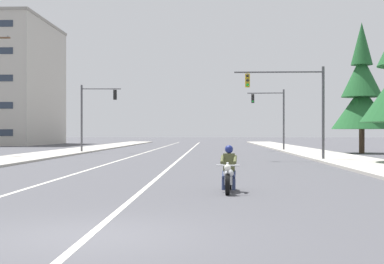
{
  "coord_description": "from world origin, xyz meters",
  "views": [
    {
      "loc": [
        2.2,
        -9.97,
        1.86
      ],
      "look_at": [
        1.1,
        21.93,
        1.89
      ],
      "focal_mm": 51.88,
      "sensor_mm": 36.0,
      "label": 1
    }
  ],
  "objects": [
    {
      "name": "traffic_signal_mid_right",
      "position": [
        8.49,
        46.17,
        4.02
      ],
      "size": [
        3.73,
        0.4,
        6.2
      ],
      "color": "#47474C",
      "rests_on": "ground"
    },
    {
      "name": "lane_stripe_left",
      "position": [
        -3.91,
        45.0,
        0.0
      ],
      "size": [
        0.16,
        100.0,
        0.01
      ],
      "primitive_type": "cube",
      "color": "beige",
      "rests_on": "ground"
    },
    {
      "name": "traffic_signal_near_right",
      "position": [
        7.83,
        26.69,
        4.16
      ],
      "size": [
        5.92,
        0.37,
        6.2
      ],
      "color": "#47474C",
      "rests_on": "ground"
    },
    {
      "name": "sidewalk_kerb_left",
      "position": [
        -11.11,
        40.0,
        0.07
      ],
      "size": [
        4.4,
        110.0,
        0.14
      ],
      "primitive_type": "cube",
      "color": "#ADA89E",
      "rests_on": "ground"
    },
    {
      "name": "conifer_tree_right_verge_far",
      "position": [
        15.62,
        39.86,
        5.36
      ],
      "size": [
        5.31,
        5.31,
        11.7
      ],
      "color": "#423023",
      "rests_on": "ground"
    },
    {
      "name": "lane_stripe_center",
      "position": [
        -0.0,
        45.0,
        0.0
      ],
      "size": [
        0.16,
        100.0,
        0.01
      ],
      "primitive_type": "cube",
      "color": "beige",
      "rests_on": "ground"
    },
    {
      "name": "ground_plane",
      "position": [
        0.0,
        0.0,
        0.0
      ],
      "size": [
        400.0,
        400.0,
        0.0
      ],
      "primitive_type": "plane",
      "color": "#47474C"
    },
    {
      "name": "motorcycle_with_rider",
      "position": [
        2.75,
        7.35,
        0.59
      ],
      "size": [
        0.7,
        2.19,
        1.46
      ],
      "color": "black",
      "rests_on": "ground"
    },
    {
      "name": "traffic_signal_near_left",
      "position": [
        -8.61,
        40.22,
        4.02
      ],
      "size": [
        3.67,
        0.48,
        6.2
      ],
      "color": "#47474C",
      "rests_on": "ground"
    },
    {
      "name": "sidewalk_kerb_right",
      "position": [
        11.11,
        40.0,
        0.07
      ],
      "size": [
        4.4,
        110.0,
        0.14
      ],
      "primitive_type": "cube",
      "color": "#ADA89E",
      "rests_on": "ground"
    }
  ]
}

